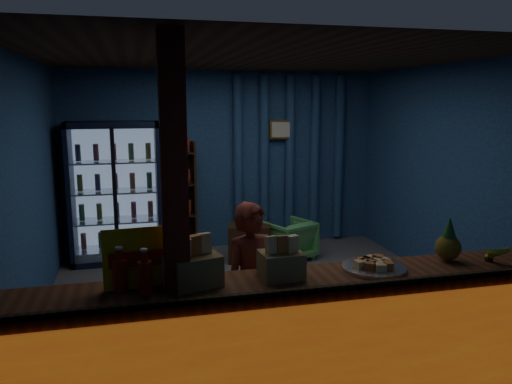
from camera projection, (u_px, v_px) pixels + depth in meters
ground at (261, 300)px, 5.50m from camera, size 4.60×4.60×0.00m
room_walls at (261, 159)px, 5.21m from camera, size 4.60×4.60×4.60m
counter at (326, 339)px, 3.59m from camera, size 4.40×0.57×0.99m
support_post at (176, 238)px, 3.20m from camera, size 0.16×0.16×2.60m
beverage_cooler at (116, 193)px, 6.80m from camera, size 1.20×0.62×1.90m
bottle_shelf at (178, 198)px, 7.15m from camera, size 0.50×0.28×1.60m
curtain_folds at (290, 159)px, 7.54m from camera, size 1.74×0.14×2.50m
framed_picture at (281, 130)px, 7.38m from camera, size 0.36×0.04×0.28m
shopkeeper at (253, 287)px, 4.01m from camera, size 0.58×0.47×1.39m
green_chair at (289, 240)px, 6.92m from camera, size 0.77×0.78×0.54m
side_table at (250, 242)px, 6.83m from camera, size 0.64×0.53×0.61m
yellow_sign at (141, 257)px, 3.29m from camera, size 0.50×0.14×0.40m
soda_bottles at (145, 273)px, 3.21m from camera, size 0.40×0.17×0.30m
snack_box_left at (194, 267)px, 3.33m from camera, size 0.38×0.34×0.34m
snack_box_centre at (281, 263)px, 3.46m from camera, size 0.30×0.25×0.30m
pastry_tray at (374, 266)px, 3.65m from camera, size 0.47×0.47×0.08m
banana_bunches at (511, 254)px, 3.77m from camera, size 0.45×0.27×0.15m
pineapple at (448, 244)px, 3.82m from camera, size 0.19×0.19×0.33m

